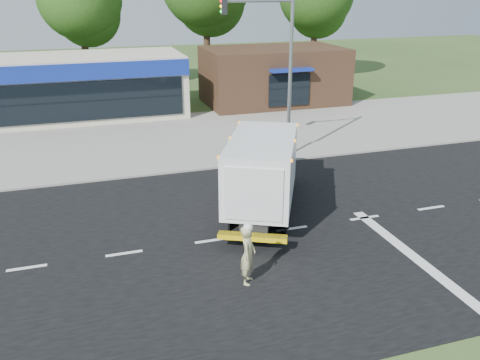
# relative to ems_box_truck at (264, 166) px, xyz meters

# --- Properties ---
(ground) EXTENTS (120.00, 120.00, 0.00)m
(ground) POSITION_rel_ems_box_truck_xyz_m (0.41, -1.91, -1.82)
(ground) COLOR #385123
(ground) RESTS_ON ground
(road_asphalt) EXTENTS (60.00, 14.00, 0.02)m
(road_asphalt) POSITION_rel_ems_box_truck_xyz_m (0.41, -1.91, -1.82)
(road_asphalt) COLOR black
(road_asphalt) RESTS_ON ground
(sidewalk) EXTENTS (60.00, 2.40, 0.12)m
(sidewalk) POSITION_rel_ems_box_truck_xyz_m (0.41, 6.29, -1.76)
(sidewalk) COLOR gray
(sidewalk) RESTS_ON ground
(parking_apron) EXTENTS (60.00, 9.00, 0.02)m
(parking_apron) POSITION_rel_ems_box_truck_xyz_m (0.41, 12.09, -1.81)
(parking_apron) COLOR gray
(parking_apron) RESTS_ON ground
(lane_markings) EXTENTS (55.20, 7.00, 0.01)m
(lane_markings) POSITION_rel_ems_box_truck_xyz_m (1.76, -3.26, -1.80)
(lane_markings) COLOR silver
(lane_markings) RESTS_ON road_asphalt
(ems_box_truck) EXTENTS (5.11, 7.36, 3.16)m
(ems_box_truck) POSITION_rel_ems_box_truck_xyz_m (0.00, 0.00, 0.00)
(ems_box_truck) COLOR black
(ems_box_truck) RESTS_ON ground
(emergency_worker) EXTENTS (0.71, 0.80, 1.96)m
(emergency_worker) POSITION_rel_ems_box_truck_xyz_m (-2.23, -4.76, -0.86)
(emergency_worker) COLOR tan
(emergency_worker) RESTS_ON ground
(retail_strip_mall) EXTENTS (18.00, 6.20, 4.00)m
(retail_strip_mall) POSITION_rel_ems_box_truck_xyz_m (-8.59, 18.02, 0.19)
(retail_strip_mall) COLOR beige
(retail_strip_mall) RESTS_ON ground
(brown_storefront) EXTENTS (10.00, 6.70, 4.00)m
(brown_storefront) POSITION_rel_ems_box_truck_xyz_m (7.41, 18.07, 0.18)
(brown_storefront) COLOR #382316
(brown_storefront) RESTS_ON ground
(traffic_signal_pole) EXTENTS (3.51, 0.25, 8.00)m
(traffic_signal_pole) POSITION_rel_ems_box_truck_xyz_m (2.77, 5.69, 3.10)
(traffic_signal_pole) COLOR gray
(traffic_signal_pole) RESTS_ON ground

